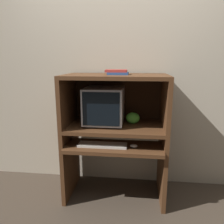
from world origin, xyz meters
TOP-DOWN VIEW (x-y plane):
  - ground_plane at (0.00, 0.00)m, footprint 12.00×12.00m
  - wall_back at (0.00, 0.64)m, footprint 6.00×0.06m
  - desk_base at (0.00, 0.24)m, footprint 1.03×0.63m
  - desk_monitor_shelf at (0.00, 0.29)m, footprint 1.03×0.58m
  - hutch_upper at (0.00, 0.32)m, footprint 1.03×0.58m
  - crt_monitor at (-0.12, 0.32)m, footprint 0.39×0.42m
  - keyboard at (-0.11, 0.11)m, footprint 0.48×0.14m
  - mouse at (0.20, 0.11)m, footprint 0.07×0.05m
  - snack_bag at (0.18, 0.36)m, footprint 0.14×0.11m
  - book_stack at (0.02, 0.28)m, footprint 0.22×0.16m

SIDE VIEW (x-z plane):
  - ground_plane at x=0.00m, z-range 0.00..0.00m
  - desk_base at x=0.00m, z-range 0.09..0.72m
  - keyboard at x=-0.11m, z-range 0.63..0.65m
  - mouse at x=0.20m, z-range 0.63..0.66m
  - desk_monitor_shelf at x=0.00m, z-range 0.68..0.84m
  - snack_bag at x=0.18m, z-range 0.80..0.91m
  - crt_monitor at x=-0.12m, z-range 0.80..1.18m
  - hutch_upper at x=0.00m, z-range 0.89..1.41m
  - wall_back at x=0.00m, z-range 0.00..2.60m
  - book_stack at x=0.02m, z-range 1.31..1.36m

